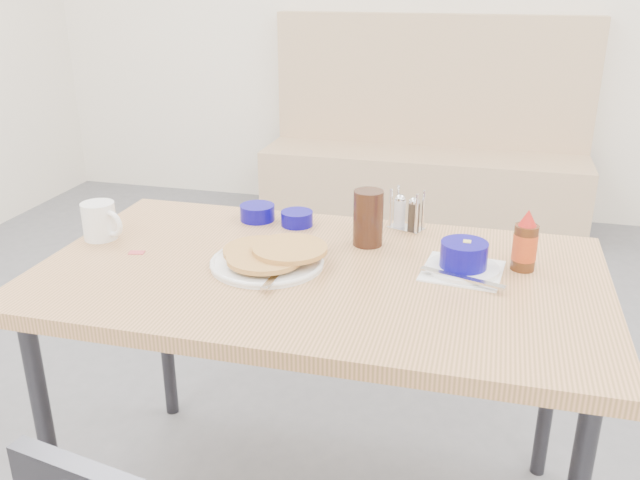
% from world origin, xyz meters
% --- Properties ---
extents(booth_bench, '(1.90, 0.56, 1.22)m').
position_xyz_m(booth_bench, '(0.00, 2.78, 0.35)').
color(booth_bench, tan).
rests_on(booth_bench, ground).
extents(dining_table, '(1.40, 0.80, 0.76)m').
position_xyz_m(dining_table, '(0.00, 0.25, 0.70)').
color(dining_table, tan).
rests_on(dining_table, ground).
extents(pancake_plate, '(0.29, 0.31, 0.05)m').
position_xyz_m(pancake_plate, '(-0.13, 0.25, 0.78)').
color(pancake_plate, white).
rests_on(pancake_plate, dining_table).
extents(coffee_mug, '(0.13, 0.09, 0.10)m').
position_xyz_m(coffee_mug, '(-0.64, 0.30, 0.81)').
color(coffee_mug, white).
rests_on(coffee_mug, dining_table).
extents(grits_setting, '(0.21, 0.22, 0.08)m').
position_xyz_m(grits_setting, '(0.35, 0.33, 0.79)').
color(grits_setting, white).
rests_on(grits_setting, dining_table).
extents(creamer_bowl, '(0.10, 0.10, 0.05)m').
position_xyz_m(creamer_bowl, '(-0.27, 0.55, 0.78)').
color(creamer_bowl, '#0A057E').
rests_on(creamer_bowl, dining_table).
extents(butter_bowl, '(0.09, 0.09, 0.04)m').
position_xyz_m(butter_bowl, '(-0.14, 0.54, 0.78)').
color(butter_bowl, '#0A057E').
rests_on(butter_bowl, dining_table).
extents(amber_tumbler, '(0.08, 0.08, 0.15)m').
position_xyz_m(amber_tumbler, '(0.09, 0.45, 0.84)').
color(amber_tumbler, black).
rests_on(amber_tumbler, dining_table).
extents(condiment_caddy, '(0.11, 0.09, 0.12)m').
position_xyz_m(condiment_caddy, '(0.17, 0.59, 0.80)').
color(condiment_caddy, silver).
rests_on(condiment_caddy, dining_table).
extents(syrup_bottle, '(0.06, 0.06, 0.16)m').
position_xyz_m(syrup_bottle, '(0.49, 0.38, 0.83)').
color(syrup_bottle, '#47230F').
rests_on(syrup_bottle, dining_table).
extents(sugar_wrapper, '(0.04, 0.03, 0.00)m').
position_xyz_m(sugar_wrapper, '(-0.49, 0.23, 0.76)').
color(sugar_wrapper, '#CA434A').
rests_on(sugar_wrapper, dining_table).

